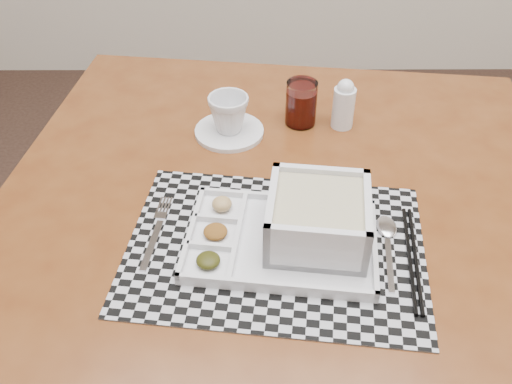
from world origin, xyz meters
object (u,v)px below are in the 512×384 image
at_px(juice_glass, 301,105).
at_px(dining_table, 277,231).
at_px(serving_tray, 306,226).
at_px(creamer_bottle, 344,104).
at_px(cup, 229,114).

bearing_deg(juice_glass, dining_table, -102.43).
height_order(dining_table, serving_tray, serving_tray).
relative_size(serving_tray, creamer_bottle, 3.02).
height_order(serving_tray, cup, serving_tray).
bearing_deg(cup, juice_glass, -6.43).
xyz_separation_m(serving_tray, juice_glass, (0.02, 0.38, 0.01)).
relative_size(dining_table, serving_tray, 3.46).
xyz_separation_m(serving_tray, cup, (-0.14, 0.34, 0.01)).
relative_size(juice_glass, creamer_bottle, 0.88).
bearing_deg(creamer_bottle, cup, -173.16).
relative_size(dining_table, juice_glass, 11.95).
bearing_deg(creamer_bottle, serving_tray, -106.31).
bearing_deg(creamer_bottle, dining_table, -120.74).
xyz_separation_m(serving_tray, creamer_bottle, (0.11, 0.36, 0.01)).
relative_size(dining_table, creamer_bottle, 10.46).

